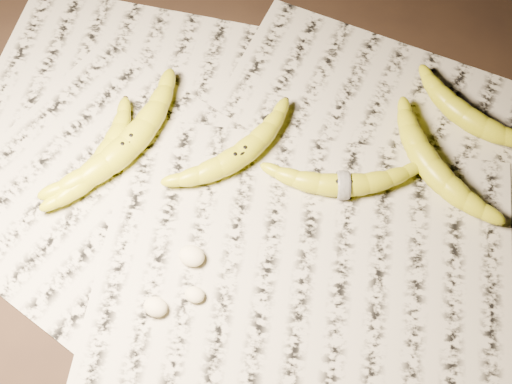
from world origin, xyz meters
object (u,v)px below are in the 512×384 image
at_px(banana_left_b, 102,160).
at_px(banana_upper_b, 466,115).
at_px(banana_left_a, 127,144).
at_px(banana_center, 239,154).
at_px(banana_upper_a, 431,166).
at_px(banana_taped, 343,184).

xyz_separation_m(banana_left_b, banana_upper_b, (0.46, 0.26, 0.00)).
distance_m(banana_left_a, banana_center, 0.16).
relative_size(banana_left_a, banana_center, 1.23).
height_order(banana_left_b, banana_center, banana_center).
bearing_deg(banana_upper_a, banana_upper_b, 114.83).
bearing_deg(banana_upper_b, banana_left_a, -131.41).
height_order(banana_left_b, banana_taped, banana_left_b).
relative_size(banana_center, banana_upper_a, 0.97).
bearing_deg(banana_left_a, banana_upper_b, -45.42).
bearing_deg(banana_upper_b, banana_left_b, -129.30).
distance_m(banana_center, banana_taped, 0.15).
height_order(banana_left_a, banana_upper_a, banana_left_a).
relative_size(banana_upper_a, banana_upper_b, 1.14).
bearing_deg(banana_left_b, banana_left_a, -27.01).
height_order(banana_center, banana_taped, banana_center).
bearing_deg(banana_left_a, banana_center, -56.58).
bearing_deg(banana_left_a, banana_taped, -62.86).
distance_m(banana_upper_a, banana_upper_b, 0.11).
bearing_deg(banana_taped, banana_center, 161.80).
relative_size(banana_left_a, banana_upper_a, 1.19).
height_order(banana_center, banana_upper_a, banana_upper_a).
xyz_separation_m(banana_upper_a, banana_upper_b, (0.02, 0.10, -0.00)).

